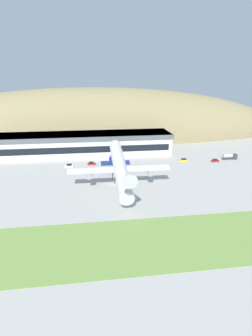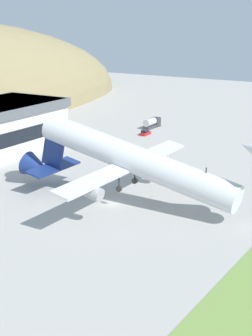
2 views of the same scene
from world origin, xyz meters
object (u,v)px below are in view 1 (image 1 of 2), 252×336
Objects in this scene: terminal_building at (81,143)px; cargo_airplane at (120,168)px; fuel_truck at (230,157)px; service_car_0 at (92,164)px; service_car_3 at (215,161)px; traffic_cone_1 at (176,172)px; service_car_2 at (183,160)px; service_car_1 at (69,166)px; traffic_cone_0 at (198,171)px.

cargo_airplane is (16.29, -48.46, 1.40)m from terminal_building.
terminal_building is 80.83m from fuel_truck.
service_car_0 is 63.41m from service_car_3.
cargo_airplane is 59.29m from service_car_3.
traffic_cone_1 is (-34.52, -15.46, -1.19)m from fuel_truck.
service_car_0 is at bearing 109.68° from cargo_airplane.
service_car_2 is 25.38m from fuel_truck.
service_car_0 is 7.16× the size of traffic_cone_1.
service_car_1 is (-10.84, -2.20, 0.06)m from service_car_0.
service_car_3 is at bearing -1.18° from service_car_1.
terminal_building reaches higher than service_car_1.
fuel_truck is at bearing -0.51° from service_car_0.
terminal_building is 25.33× the size of service_car_3.
cargo_airplane is 12.40× the size of service_car_1.
service_car_0 is at bearing 157.23° from traffic_cone_1.
traffic_cone_1 is at bearing -120.22° from service_car_2.
service_car_0 is at bearing 160.89° from traffic_cone_0.
fuel_truck is at bearing 17.81° from service_car_3.
traffic_cone_0 is at bearing -32.99° from terminal_building.
service_car_2 is (36.75, 29.78, -7.68)m from cargo_airplane.
service_car_1 is at bearing -178.22° from service_car_2.
cargo_airplane is 32.94m from service_car_0.
service_car_2 is (58.38, 1.81, -0.08)m from service_car_1.
service_car_2 is at bearing -19.40° from terminal_building.
fuel_truck is 37.84m from traffic_cone_1.
cargo_airplane is at bearing -71.42° from terminal_building.
service_car_2 is 7.72× the size of traffic_cone_0.
traffic_cone_1 is (43.88, -34.40, -6.58)m from terminal_building.
cargo_airplane is 31.98m from traffic_cone_1.
service_car_2 is 0.58× the size of fuel_truck.
cargo_airplane is 12.91× the size of service_car_3.
fuel_truck is 29.20m from traffic_cone_0.
cargo_airplane reaches higher than traffic_cone_0.
service_car_3 is at bearing -11.97° from service_car_2.
service_car_0 is 0.93× the size of service_car_2.
fuel_truck is 13.26× the size of traffic_cone_0.
terminal_building is at bearing 106.73° from service_car_0.
traffic_cone_1 is at bearing 175.84° from traffic_cone_0.
cargo_airplane is 47.92m from service_car_2.
service_car_3 is at bearing 26.42° from traffic_cone_1.
cargo_airplane is at bearing -70.32° from service_car_0.
cargo_airplane is 36.16m from service_car_1.
service_car_3 is 19.68m from traffic_cone_0.
traffic_cone_0 is at bearing -4.16° from traffic_cone_1.
service_car_2 is 7.72× the size of traffic_cone_1.
fuel_truck is (25.36, -0.26, 0.88)m from service_car_2.
service_car_1 is (-21.63, 27.97, -7.60)m from cargo_airplane.
terminal_building is at bearing 75.39° from service_car_1.
terminal_building reaches higher than traffic_cone_0.
terminal_building is 172.96× the size of traffic_cone_1.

